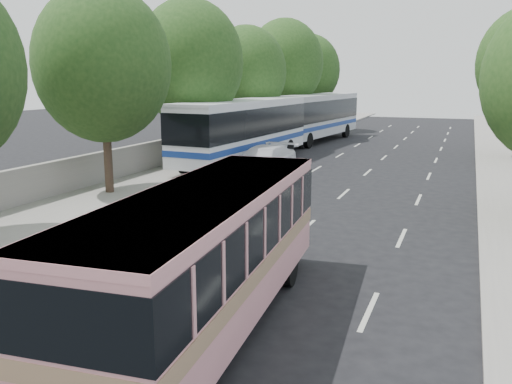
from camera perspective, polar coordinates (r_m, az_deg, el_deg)
The scene contains 14 objects.
ground at distance 15.39m, azimuth -2.58°, elevation -7.21°, with size 120.00×120.00×0.00m, color black.
sidewalk_left at distance 36.61m, azimuth -2.04°, elevation 4.12°, with size 4.00×90.00×0.15m, color #9E998E.
low_wall at distance 37.26m, azimuth -4.60°, elevation 5.50°, with size 0.30×90.00×1.50m, color #9E998E.
tree_left_b at distance 24.00m, azimuth -15.80°, elevation 13.34°, with size 5.70×5.70×8.88m.
tree_left_c at distance 30.89m, azimuth -6.95°, elevation 13.85°, with size 6.00×6.00×9.35m.
tree_left_d at distance 38.07m, azimuth -0.95°, elevation 12.81°, with size 5.52×5.52×8.60m.
tree_left_e at distance 45.56m, azimuth 3.11°, elevation 13.65°, with size 6.30×6.30×9.82m.
tree_left_f at distance 53.25m, azimuth 5.67°, elevation 12.90°, with size 5.88×5.88×9.16m.
pink_bus at distance 10.86m, azimuth -4.98°, elevation -5.40°, with size 3.05×9.30×2.92m.
pink_taxi at distance 18.63m, azimuth -4.40°, elevation -1.70°, with size 1.57×3.89×1.33m, color #D81268.
white_pickup at distance 28.05m, azimuth 0.71°, elevation 3.20°, with size 2.21×5.45×1.58m, color white.
tour_coach_front at distance 31.85m, azimuth -1.29°, elevation 6.96°, with size 3.61×12.85×3.80m.
tour_coach_rear at distance 44.20m, azimuth 6.35°, elevation 8.23°, with size 4.16×12.76×3.75m.
taxi_roof_sign at distance 18.47m, azimuth -4.44°, elevation 0.57°, with size 0.55×0.18×0.18m, color silver.
Camera 1 is at (5.94, -13.27, 5.04)m, focal length 38.00 mm.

